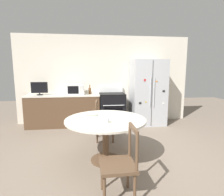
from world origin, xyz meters
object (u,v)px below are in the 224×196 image
object	(u,v)px
refrigerator	(148,92)
microwave	(75,89)
oven_range	(112,109)
counter_bottle	(90,91)
candle_glass	(107,121)
dining_chair_near	(120,164)
countertop_tv	(39,88)
dining_chair_far	(104,121)

from	to	relation	value
refrigerator	microwave	bearing A→B (deg)	178.26
oven_range	counter_bottle	xyz separation A→B (m)	(-0.64, 0.06, 0.53)
oven_range	refrigerator	bearing A→B (deg)	-3.05
candle_glass	oven_range	bearing A→B (deg)	80.99
oven_range	microwave	xyz separation A→B (m)	(-1.04, 0.01, 0.58)
dining_chair_near	microwave	bearing A→B (deg)	13.29
countertop_tv	candle_glass	size ratio (longest dim) A/B	5.12
dining_chair_far	dining_chair_near	distance (m)	1.86
refrigerator	dining_chair_far	size ratio (longest dim) A/B	2.07
microwave	counter_bottle	world-z (taller)	microwave
counter_bottle	dining_chair_far	bearing A→B (deg)	-76.19
counter_bottle	dining_chair_near	bearing A→B (deg)	-83.40
dining_chair_far	candle_glass	xyz separation A→B (m)	(-0.04, -1.18, 0.35)
refrigerator	dining_chair_far	world-z (taller)	refrigerator
microwave	dining_chair_near	size ratio (longest dim) A/B	0.55
refrigerator	countertop_tv	size ratio (longest dim) A/B	4.28
microwave	refrigerator	bearing A→B (deg)	-1.74
counter_bottle	microwave	bearing A→B (deg)	-173.02
dining_chair_far	candle_glass	world-z (taller)	dining_chair_far
countertop_tv	dining_chair_far	xyz separation A→B (m)	(1.68, -1.20, -0.66)
oven_range	dining_chair_near	distance (m)	3.06
dining_chair_near	candle_glass	world-z (taller)	dining_chair_near
refrigerator	counter_bottle	size ratio (longest dim) A/B	7.13
microwave	dining_chair_far	distance (m)	1.52
counter_bottle	dining_chair_near	xyz separation A→B (m)	(0.36, -3.11, -0.56)
dining_chair_far	countertop_tv	bearing A→B (deg)	-120.14
counter_bottle	countertop_tv	bearing A→B (deg)	-178.20
refrigerator	candle_glass	distance (m)	2.72
oven_range	countertop_tv	world-z (taller)	countertop_tv
counter_bottle	candle_glass	distance (m)	2.45
oven_range	countertop_tv	distance (m)	2.11
oven_range	countertop_tv	xyz separation A→B (m)	(-2.01, 0.01, 0.63)
refrigerator	oven_range	distance (m)	1.15
countertop_tv	dining_chair_near	size ratio (longest dim) A/B	0.48
countertop_tv	dining_chair_near	world-z (taller)	countertop_tv
dining_chair_near	candle_glass	distance (m)	0.77
microwave	candle_glass	xyz separation A→B (m)	(0.66, -2.37, -0.26)
oven_range	microwave	bearing A→B (deg)	179.58
oven_range	counter_bottle	size ratio (longest dim) A/B	4.12
microwave	countertop_tv	distance (m)	0.97
dining_chair_near	candle_glass	size ratio (longest dim) A/B	10.57
counter_bottle	dining_chair_near	size ratio (longest dim) A/B	0.29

